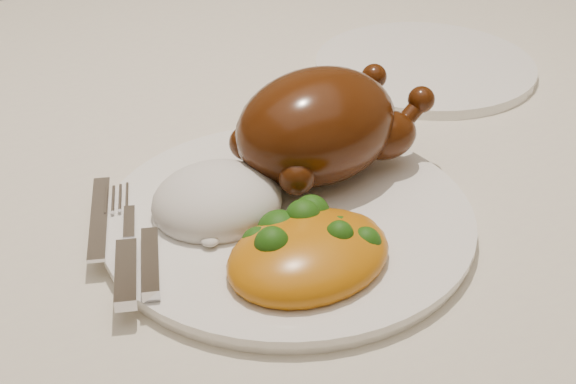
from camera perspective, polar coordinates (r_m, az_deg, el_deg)
name	(u,v)px	position (r m, az deg, el deg)	size (l,w,h in m)	color
dining_table	(287,225)	(0.81, -0.06, -2.38)	(1.60, 0.90, 0.76)	brown
tablecloth	(287,163)	(0.77, -0.07, 2.05)	(1.73, 1.03, 0.18)	beige
dinner_plate	(288,220)	(0.63, 0.00, -2.00)	(0.29, 0.29, 0.01)	white
side_plate	(425,66)	(0.91, 9.69, 8.83)	(0.24, 0.24, 0.01)	white
roast_chicken	(321,125)	(0.66, 2.36, 4.81)	(0.19, 0.14, 0.09)	#482007
rice_mound	(217,202)	(0.63, -5.06, -0.71)	(0.11, 0.10, 0.05)	white
mac_and_cheese	(311,250)	(0.57, 1.64, -4.13)	(0.14, 0.12, 0.05)	#C56C0C
cutlery	(128,250)	(0.59, -11.29, -4.06)	(0.06, 0.17, 0.01)	silver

